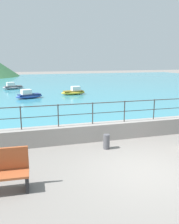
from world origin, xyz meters
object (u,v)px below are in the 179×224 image
Objects in this scene: bollard at (106,142)px; boat_0 at (13,87)px; boat_1 at (74,92)px; boat_2 at (29,95)px.

bollard is 20.15m from boat_0.
bollard is 13.93m from boat_1.
boat_0 is 7.24m from boat_2.
bollard is 0.23× the size of boat_0.
boat_0 is 1.03× the size of boat_1.
boat_1 is (5.61, -5.98, 0.00)m from boat_0.
boat_1 is at bearing -46.83° from boat_0.
bollard is 12.91m from boat_2.
boat_0 is at bearing 133.17° from boat_1.
boat_1 and boat_2 have the same top height.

